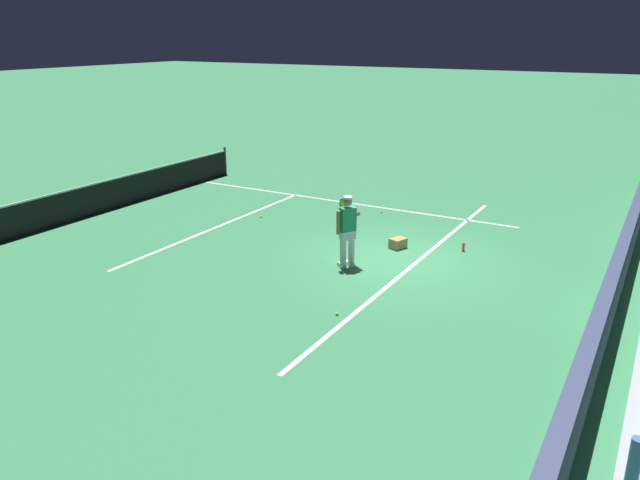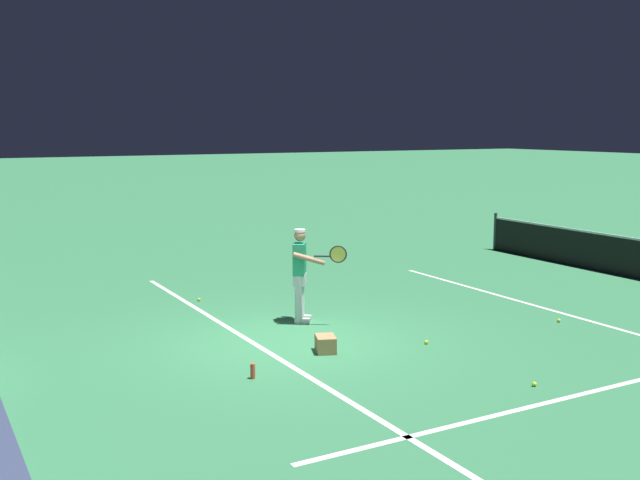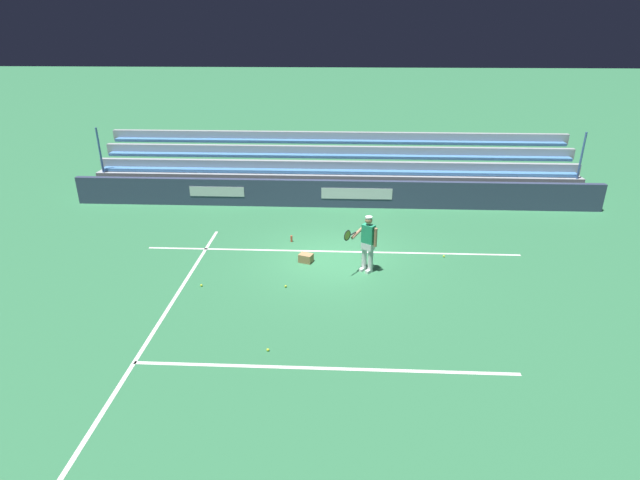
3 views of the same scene
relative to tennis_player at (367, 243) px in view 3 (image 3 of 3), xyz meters
name	(u,v)px [view 3 (image 3 of 3)]	position (x,y,z in m)	size (l,w,h in m)	color
ground_plane	(331,258)	(1.06, -0.84, -0.89)	(160.00, 160.00, 0.00)	#337A4C
court_baseline_white	(332,251)	(1.06, -1.34, -0.89)	(12.00, 0.10, 0.01)	white
court_sideline_white	(158,324)	(5.17, 3.16, -0.89)	(0.10, 12.00, 0.01)	white
court_service_line_white	(324,368)	(1.06, 4.66, -0.89)	(8.22, 0.10, 0.01)	white
back_wall_sponsor_board	(335,194)	(1.07, -5.70, -0.34)	(20.93, 0.25, 1.10)	#384260
bleacher_stand	(336,177)	(1.06, -7.53, -0.17)	(19.88, 2.40, 2.95)	#9EA3A8
tennis_player	(367,243)	(0.00, 0.00, 0.00)	(0.95, 0.83, 1.71)	silver
ball_box_cardboard	(306,258)	(1.83, -0.53, -0.76)	(0.40, 0.30, 0.26)	#A87F51
tennis_ball_stray_back	(201,285)	(4.63, 1.19, -0.86)	(0.07, 0.07, 0.07)	#CCE533
tennis_ball_near_player	(444,256)	(-2.48, -1.07, -0.86)	(0.07, 0.07, 0.07)	#CCE533
tennis_ball_far_left	(268,350)	(2.34, 4.11, -0.86)	(0.07, 0.07, 0.07)	#CCE533
tennis_ball_far_right	(286,286)	(2.28, 1.13, -0.86)	(0.07, 0.07, 0.07)	#CCE533
water_bottle	(291,239)	(2.44, -2.06, -0.78)	(0.07, 0.07, 0.22)	#EA4C33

